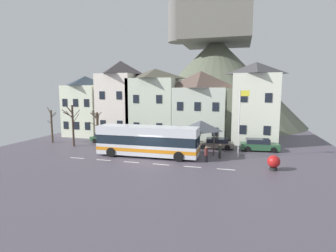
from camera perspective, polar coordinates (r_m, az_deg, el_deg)
name	(u,v)px	position (r m, az deg, el deg)	size (l,w,h in m)	color
ground_plane	(150,160)	(26.89, -3.84, -7.33)	(40.00, 60.00, 0.07)	#4E4754
townhouse_00	(86,106)	(42.97, -17.10, 4.12)	(5.37, 5.45, 9.06)	silver
townhouse_01	(121,99)	(40.87, -9.95, 5.71)	(5.17, 6.91, 11.24)	silver
townhouse_02	(155,104)	(38.89, -2.72, 4.81)	(6.50, 6.89, 9.99)	beige
townhouse_03	(200,107)	(36.52, 6.95, 4.16)	(6.82, 5.14, 9.47)	beige
townhouse_04	(255,103)	(36.21, 18.08, 4.61)	(5.54, 5.28, 10.47)	silver
hilltop_castle	(215,77)	(57.13, 10.07, 10.24)	(35.65, 35.65, 24.69)	#5A5F4D
transit_bus	(148,141)	(27.97, -4.40, -3.29)	(10.70, 2.69, 3.20)	silver
bus_shelter	(201,126)	(30.13, 7.04, 0.05)	(3.60, 3.60, 3.57)	#473D33
parked_car_00	(259,145)	(32.47, 18.90, -3.85)	(4.37, 2.12, 1.37)	#2B5837
parked_car_01	(107,138)	(36.34, -12.82, -2.50)	(4.50, 2.23, 1.28)	#2C5435
parked_car_02	(216,143)	(32.47, 10.18, -3.67)	(4.36, 2.19, 1.24)	slate
pedestrian_00	(206,153)	(26.06, 8.14, -5.73)	(0.35, 0.35, 1.56)	black
pedestrian_01	(220,151)	(27.76, 11.05, -5.19)	(0.31, 0.31, 1.53)	#38332D
public_bench	(195,144)	(32.39, 5.86, -3.86)	(1.75, 0.48, 0.87)	#33473D
flagpole	(240,119)	(27.75, 15.17, 1.44)	(0.95, 0.10, 6.97)	silver
harbour_buoy	(274,162)	(25.04, 21.68, -7.17)	(1.08, 1.08, 1.33)	black
bare_tree_00	(52,125)	(38.48, -23.64, 0.13)	(1.42, 1.48, 4.70)	brown
bare_tree_01	(97,128)	(33.29, -14.90, -0.48)	(1.43, 1.71, 4.60)	brown
bare_tree_02	(72,124)	(34.93, -19.76, 0.46)	(2.07, 1.43, 5.13)	#47382D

